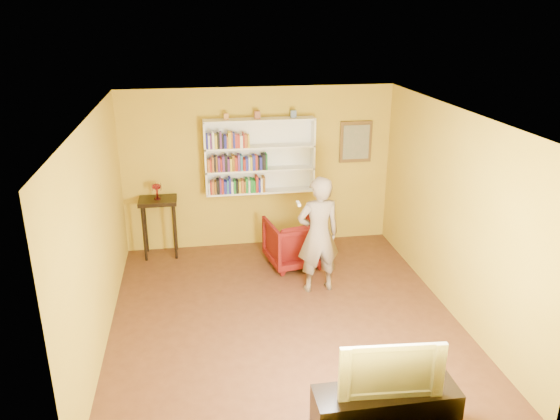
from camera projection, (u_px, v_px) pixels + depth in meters
The scene contains 16 objects.
room_shell at pixel (284, 247), 6.93m from camera, with size 5.30×5.80×2.88m.
bookshelf at pixel (259, 156), 8.96m from camera, with size 1.80×0.29×1.23m.
books_row_lower at pixel (238, 186), 8.97m from camera, with size 0.93×0.19×0.27m.
books_row_middle at pixel (238, 163), 8.83m from camera, with size 0.97×0.19×0.27m.
books_row_upper at pixel (228, 141), 8.68m from camera, with size 0.69×0.19×0.27m.
ornament_left at pixel (226, 117), 8.59m from camera, with size 0.08×0.08×0.10m, color #B87734.
ornament_centre at pixel (257, 115), 8.66m from camera, with size 0.09×0.09×0.12m, color brown.
ornament_right at pixel (293, 114), 8.75m from camera, with size 0.09×0.09×0.12m, color slate.
framed_painting at pixel (356, 142), 9.20m from camera, with size 0.55×0.05×0.70m.
console_table at pixel (158, 209), 8.83m from camera, with size 0.60×0.46×0.99m.
ruby_lustre at pixel (157, 188), 8.70m from camera, with size 0.16×0.15×0.25m.
armchair at pixel (294, 242), 8.66m from camera, with size 0.81×0.84×0.76m, color #4D0508.
person at pixel (318, 235), 7.70m from camera, with size 0.63×0.41×1.72m, color #6F5F52.
game_remote at pixel (298, 204), 7.26m from camera, with size 0.04×0.15×0.04m, color white.
tv_cabinet at pixel (385, 412), 5.20m from camera, with size 1.38×0.41×0.49m, color black.
television at pixel (389, 366), 5.02m from camera, with size 0.98×0.13×0.56m, color black.
Camera 1 is at (-1.07, -6.25, 3.86)m, focal length 35.00 mm.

